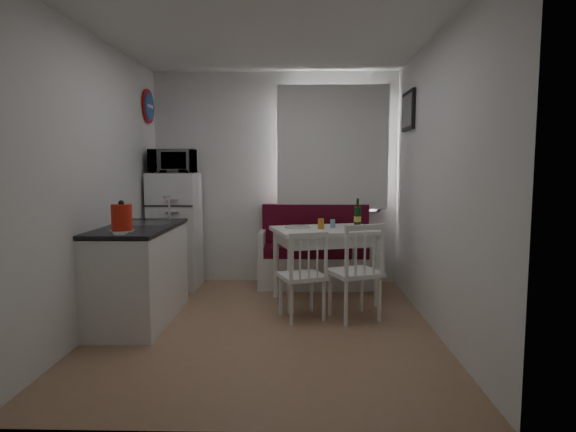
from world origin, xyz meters
The scene contains 22 objects.
floor centered at (0.00, 0.00, 0.00)m, with size 3.00×3.50×0.02m, color #9F7854.
ceiling centered at (0.00, 0.00, 2.60)m, with size 3.00×3.50×0.02m, color white.
wall_back centered at (0.00, 1.75, 1.30)m, with size 3.00×0.02×2.60m, color white.
wall_front centered at (0.00, -1.75, 1.30)m, with size 3.00×0.02×2.60m, color white.
wall_left centered at (-1.50, 0.00, 1.30)m, with size 0.02×3.50×2.60m, color white.
wall_right centered at (1.50, 0.00, 1.30)m, with size 0.02×3.50×2.60m, color white.
window centered at (0.70, 1.72, 1.62)m, with size 1.22×0.06×1.47m, color white.
curtain centered at (0.70, 1.65, 1.68)m, with size 1.35×0.02×1.50m, color white.
kitchen_counter centered at (-1.20, 0.16, 0.46)m, with size 0.62×1.32×1.16m.
wall_sign centered at (-1.47, 1.45, 2.15)m, with size 0.40×0.40×0.03m, color #194799.
picture_frame centered at (1.48, 1.10, 2.05)m, with size 0.04×0.52×0.42m, color black.
bench centered at (0.49, 1.51, 0.33)m, with size 1.37×0.53×0.98m.
dining_table centered at (0.58, 0.82, 0.71)m, with size 1.23×1.01×0.80m.
chair_left centered at (0.33, 0.17, 0.53)m, with size 0.51×0.51×0.46m.
chair_right centered at (0.83, 0.16, 0.57)m, with size 0.56×0.56×0.50m.
fridge centered at (-1.18, 1.40, 0.69)m, with size 0.55×0.55×1.37m, color white.
microwave centered at (-1.18, 1.35, 1.51)m, with size 0.50×0.34×0.28m, color white.
kettle centered at (-1.15, -0.38, 1.03)m, with size 0.20×0.20×0.27m, color red.
wine_bottle centered at (0.93, 0.92, 0.95)m, with size 0.08×0.08×0.31m, color #143F18, non-canonical shape.
drinking_glass_orange centered at (0.53, 0.77, 0.85)m, with size 0.07×0.07×0.11m, color orange.
drinking_glass_blue centered at (0.66, 0.87, 0.84)m, with size 0.05×0.05×0.09m, color #7BAFD2.
plate centered at (0.28, 0.84, 0.81)m, with size 0.27×0.27×0.02m, color white.
Camera 1 is at (0.31, -4.24, 1.46)m, focal length 30.00 mm.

